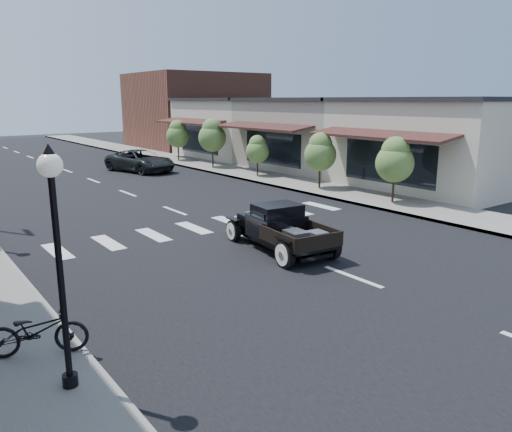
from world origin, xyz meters
TOP-DOWN VIEW (x-y plane):
  - ground at (0.00, 0.00)m, footprint 120.00×120.00m
  - road at (0.00, 15.00)m, footprint 14.00×80.00m
  - road_markings at (0.00, 10.00)m, footprint 12.00×60.00m
  - sidewalk_right at (8.50, 15.00)m, footprint 3.00×80.00m
  - storefront_near at (15.00, 4.00)m, footprint 10.00×9.00m
  - storefront_mid at (15.00, 13.00)m, footprint 10.00×9.00m
  - storefront_far at (15.00, 22.00)m, footprint 10.00×9.00m
  - far_building_right at (15.50, 32.00)m, footprint 11.00×10.00m
  - lamp_post_a at (-7.60, -4.00)m, footprint 0.36×0.36m
  - small_tree_a at (8.30, 2.30)m, footprint 1.67×1.67m
  - small_tree_b at (8.30, 6.95)m, footprint 1.63×1.63m
  - small_tree_c at (8.30, 12.27)m, footprint 1.38×1.38m
  - small_tree_d at (8.30, 17.32)m, footprint 1.86×1.86m
  - small_tree_e at (8.30, 22.20)m, footprint 1.71×1.71m
  - hotrod_pickup at (0.00, 0.01)m, footprint 2.43×4.43m
  - second_car at (3.74, 18.83)m, footprint 3.54×5.46m
  - motorcycle at (-7.74, -2.65)m, footprint 1.83×1.26m

SIDE VIEW (x-z plane):
  - ground at x=0.00m, z-range 0.00..0.00m
  - road_markings at x=0.00m, z-range -0.03..0.03m
  - road at x=0.00m, z-range 0.00..0.02m
  - sidewalk_right at x=8.50m, z-range 0.00..0.15m
  - motorcycle at x=-7.74m, z-range 0.15..1.06m
  - second_car at x=3.74m, z-range 0.00..1.40m
  - hotrod_pickup at x=0.00m, z-range 0.00..1.47m
  - small_tree_c at x=8.30m, z-range 0.15..2.45m
  - small_tree_b at x=8.30m, z-range 0.15..2.87m
  - small_tree_a at x=8.30m, z-range 0.15..2.93m
  - small_tree_e at x=8.30m, z-range 0.15..3.00m
  - small_tree_d at x=8.30m, z-range 0.15..3.26m
  - lamp_post_a at x=-7.60m, z-range 0.15..3.97m
  - storefront_near at x=15.00m, z-range 0.00..4.50m
  - storefront_mid at x=15.00m, z-range 0.00..4.50m
  - storefront_far at x=15.00m, z-range 0.00..4.50m
  - far_building_right at x=15.50m, z-range 0.00..7.00m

